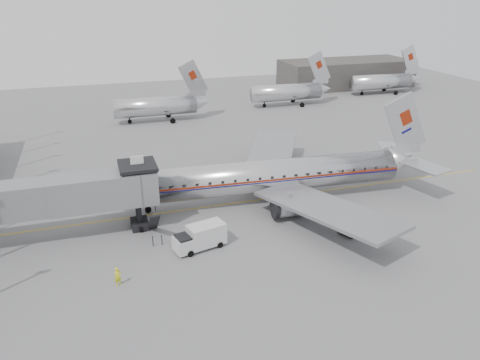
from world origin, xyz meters
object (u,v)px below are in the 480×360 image
object	(u,v)px
airliner	(277,175)
baggage_cart_white	(352,225)
service_van	(200,237)
ramp_worker	(118,277)
baggage_cart_navy	(296,205)

from	to	relation	value
airliner	baggage_cart_white	distance (m)	10.30
airliner	baggage_cart_white	world-z (taller)	airliner
service_van	ramp_worker	world-z (taller)	service_van
airliner	service_van	xyz separation A→B (m)	(-10.29, -7.61, -1.66)
service_van	airliner	bearing A→B (deg)	22.77
airliner	baggage_cart_navy	distance (m)	4.18
baggage_cart_navy	baggage_cart_white	bearing A→B (deg)	-49.32
baggage_cart_navy	baggage_cart_white	size ratio (longest dim) A/B	0.86
service_van	baggage_cart_navy	world-z (taller)	service_van
airliner	service_van	distance (m)	12.91
baggage_cart_navy	ramp_worker	bearing A→B (deg)	-144.51
service_van	baggage_cart_white	xyz separation A→B (m)	(14.05, -1.79, -0.27)
baggage_cart_navy	ramp_worker	xyz separation A→B (m)	(-18.40, -7.51, -0.01)
baggage_cart_white	ramp_worker	bearing A→B (deg)	161.40
baggage_cart_white	service_van	bearing A→B (deg)	149.57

